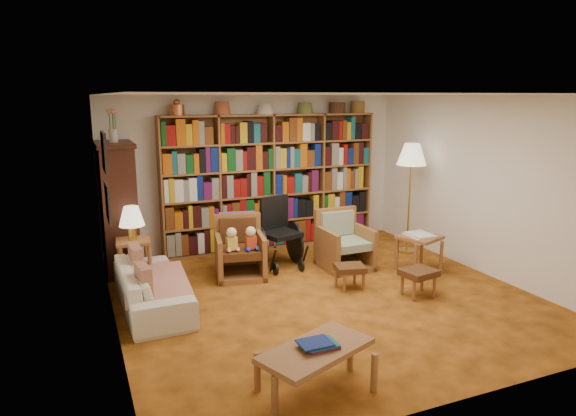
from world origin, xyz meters
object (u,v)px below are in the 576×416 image
sofa (152,287)px  armchair_leather (238,251)px  wheelchair (278,235)px  coffee_table (316,353)px  footstool_b (419,274)px  footstool_a (350,270)px  armchair_sage (342,245)px  side_table_lamp (134,251)px  floor_lamp (412,159)px  side_table_papers (419,242)px

sofa → armchair_leather: size_ratio=2.07×
armchair_leather → wheelchair: 0.71m
sofa → coffee_table: 2.59m
sofa → footstool_b: sofa is taller
footstool_b → coffee_table: (-2.13, -1.43, 0.07)m
armchair_leather → coffee_table: size_ratio=0.77×
wheelchair → footstool_a: (0.51, -1.28, -0.21)m
sofa → armchair_sage: (2.83, 0.47, 0.06)m
side_table_lamp → footstool_b: 3.71m
armchair_leather → wheelchair: (0.68, 0.19, 0.12)m
floor_lamp → coffee_table: bearing=-135.7°
armchair_leather → floor_lamp: 3.10m
side_table_lamp → wheelchair: 2.08m
floor_lamp → footstool_a: 2.36m
armchair_leather → side_table_papers: (2.40, -0.92, 0.11)m
wheelchair → footstool_a: size_ratio=2.33×
armchair_leather → wheelchair: wheelchair is taller
footstool_a → armchair_sage: bearing=67.7°
side_table_lamp → footstool_a: 2.86m
footstool_b → wheelchair: bearing=122.4°
sofa → coffee_table: sofa is taller
footstool_a → footstool_b: size_ratio=0.94×
sofa → floor_lamp: 4.41m
floor_lamp → footstool_a: floor_lamp is taller
footstool_a → side_table_papers: bearing=7.9°
side_table_lamp → footstool_b: bearing=-28.8°
armchair_sage → footstool_a: 0.91m
armchair_sage → footstool_b: 1.45m
coffee_table → footstool_b: bearing=33.9°
sofa → armchair_sage: size_ratio=2.09×
footstool_a → floor_lamp: bearing=32.7°
armchair_sage → wheelchair: (-0.85, 0.44, 0.14)m
sofa → footstool_a: sofa is taller
armchair_leather → side_table_papers: bearing=-20.9°
sofa → coffee_table: size_ratio=1.59×
floor_lamp → armchair_sage: bearing=-169.9°
side_table_lamp → coffee_table: size_ratio=0.57×
footstool_b → floor_lamp: bearing=58.3°
floor_lamp → side_table_papers: (-0.47, -0.91, -1.06)m
armchair_sage → footstool_b: bearing=-77.2°
side_table_papers → footstool_a: 1.25m
footstool_a → armchair_leather: bearing=137.4°
floor_lamp → side_table_papers: floor_lamp is taller
side_table_lamp → armchair_leather: bearing=-5.5°
wheelchair → footstool_a: wheelchair is taller
sofa → floor_lamp: (4.17, 0.71, 1.26)m
floor_lamp → footstool_b: (-1.02, -1.65, -1.23)m
footstool_a → coffee_table: coffee_table is taller
side_table_lamp → footstool_b: (3.25, -1.79, -0.18)m
armchair_sage → footstool_a: bearing=-112.3°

